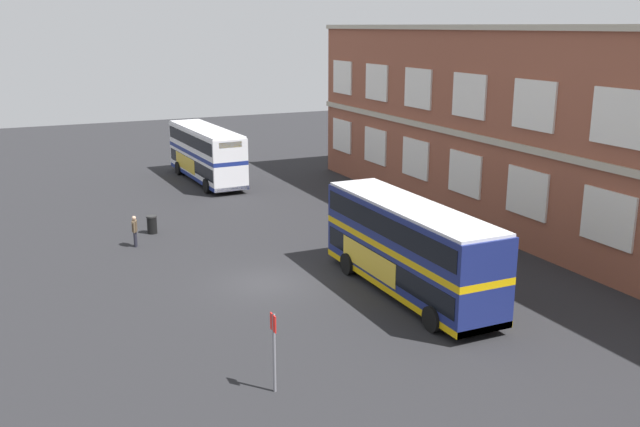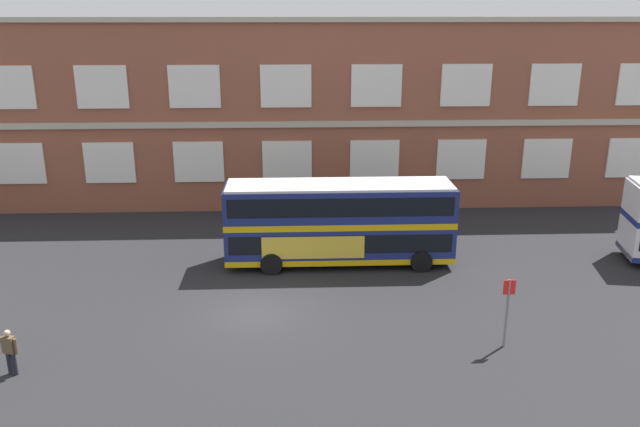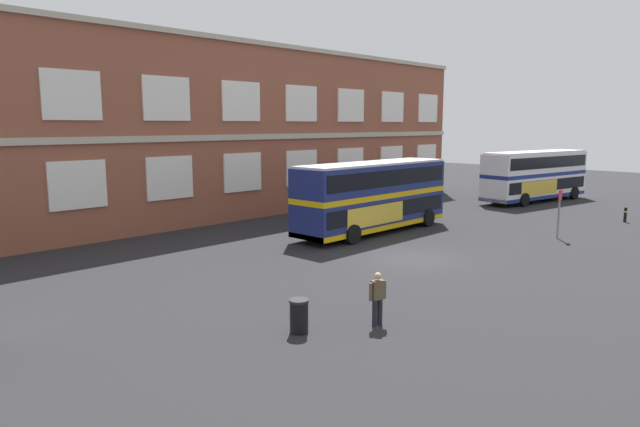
{
  "view_description": "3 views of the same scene",
  "coord_description": "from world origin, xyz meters",
  "px_view_note": "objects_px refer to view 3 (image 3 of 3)",
  "views": [
    {
      "loc": [
        28.57,
        -10.48,
        11.5
      ],
      "look_at": [
        2.74,
        1.46,
        3.83
      ],
      "focal_mm": 39.24,
      "sensor_mm": 36.0,
      "label": 1
    },
    {
      "loc": [
        1.65,
        -24.4,
        12.15
      ],
      "look_at": [
        2.8,
        3.47,
        3.15
      ],
      "focal_mm": 36.22,
      "sensor_mm": 36.0,
      "label": 2
    },
    {
      "loc": [
        -21.5,
        -14.75,
        6.2
      ],
      "look_at": [
        -1.65,
        4.26,
        1.84
      ],
      "focal_mm": 31.53,
      "sensor_mm": 36.0,
      "label": 3
    }
  ],
  "objects_px": {
    "double_decker_middle": "(373,196)",
    "waiting_passenger": "(378,297)",
    "bus_stand_flag": "(559,209)",
    "station_litter_bin": "(299,316)",
    "double_decker_far": "(535,175)",
    "safety_bollard_east": "(625,215)"
  },
  "relations": [
    {
      "from": "waiting_passenger",
      "to": "station_litter_bin",
      "type": "bearing_deg",
      "value": 147.74
    },
    {
      "from": "double_decker_far",
      "to": "bus_stand_flag",
      "type": "xyz_separation_m",
      "value": [
        -14.06,
        -7.33,
        -0.51
      ]
    },
    {
      "from": "bus_stand_flag",
      "to": "safety_bollard_east",
      "type": "bearing_deg",
      "value": -7.45
    },
    {
      "from": "double_decker_far",
      "to": "waiting_passenger",
      "type": "bearing_deg",
      "value": -164.91
    },
    {
      "from": "double_decker_far",
      "to": "safety_bollard_east",
      "type": "xyz_separation_m",
      "value": [
        -5.74,
        -8.42,
        -1.66
      ]
    },
    {
      "from": "double_decker_middle",
      "to": "waiting_passenger",
      "type": "distance_m",
      "value": 15.44
    },
    {
      "from": "double_decker_middle",
      "to": "station_litter_bin",
      "type": "height_order",
      "value": "double_decker_middle"
    },
    {
      "from": "double_decker_middle",
      "to": "safety_bollard_east",
      "type": "height_order",
      "value": "double_decker_middle"
    },
    {
      "from": "double_decker_middle",
      "to": "bus_stand_flag",
      "type": "xyz_separation_m",
      "value": [
        5.6,
        -8.49,
        -0.51
      ]
    },
    {
      "from": "waiting_passenger",
      "to": "station_litter_bin",
      "type": "xyz_separation_m",
      "value": [
        -2.11,
        1.33,
        -0.41
      ]
    },
    {
      "from": "double_decker_far",
      "to": "bus_stand_flag",
      "type": "relative_size",
      "value": 4.18
    },
    {
      "from": "waiting_passenger",
      "to": "double_decker_middle",
      "type": "bearing_deg",
      "value": 38.98
    },
    {
      "from": "double_decker_middle",
      "to": "double_decker_far",
      "type": "height_order",
      "value": "same"
    },
    {
      "from": "double_decker_far",
      "to": "bus_stand_flag",
      "type": "bearing_deg",
      "value": -152.46
    },
    {
      "from": "station_litter_bin",
      "to": "safety_bollard_east",
      "type": "height_order",
      "value": "station_litter_bin"
    },
    {
      "from": "double_decker_middle",
      "to": "waiting_passenger",
      "type": "height_order",
      "value": "double_decker_middle"
    },
    {
      "from": "bus_stand_flag",
      "to": "station_litter_bin",
      "type": "bearing_deg",
      "value": 179.61
    },
    {
      "from": "double_decker_far",
      "to": "waiting_passenger",
      "type": "xyz_separation_m",
      "value": [
        -31.62,
        -8.53,
        -1.22
      ]
    },
    {
      "from": "double_decker_middle",
      "to": "bus_stand_flag",
      "type": "height_order",
      "value": "double_decker_middle"
    },
    {
      "from": "double_decker_middle",
      "to": "double_decker_far",
      "type": "xyz_separation_m",
      "value": [
        19.66,
        -1.15,
        0.0
      ]
    },
    {
      "from": "double_decker_far",
      "to": "station_litter_bin",
      "type": "relative_size",
      "value": 10.94
    },
    {
      "from": "bus_stand_flag",
      "to": "station_litter_bin",
      "type": "distance_m",
      "value": 19.7
    }
  ]
}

